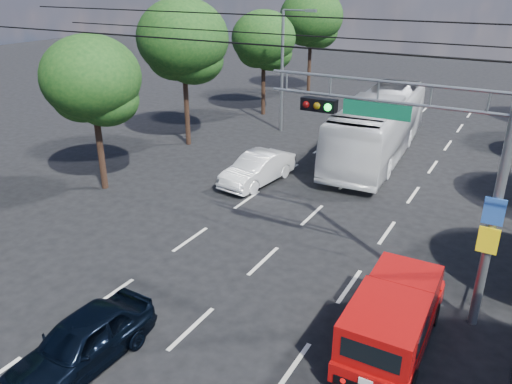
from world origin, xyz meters
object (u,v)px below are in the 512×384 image
Objects in this scene: signal_mast at (455,130)px; navy_hatchback at (82,342)px; white_bus at (378,126)px; white_van at (258,169)px; red_pickup at (393,317)px.

navy_hatchback is (-6.73, -6.34, -4.58)m from signal_mast.
white_bus is 2.79× the size of white_van.
white_bus is at bearing 67.32° from white_van.
red_pickup is at bearing 35.86° from navy_hatchback.
navy_hatchback is 0.93× the size of white_van.
red_pickup reaches higher than white_van.
white_bus is (1.45, 18.57, 0.96)m from navy_hatchback.
signal_mast is 2.27× the size of white_van.
red_pickup reaches higher than navy_hatchback.
navy_hatchback is (-6.26, -4.27, -0.27)m from red_pickup.
signal_mast is 2.44× the size of navy_hatchback.
signal_mast is 0.82× the size of white_bus.
signal_mast is at bearing -70.51° from white_bus.
red_pickup is 11.56m from white_van.
white_bus is 7.32m from white_van.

